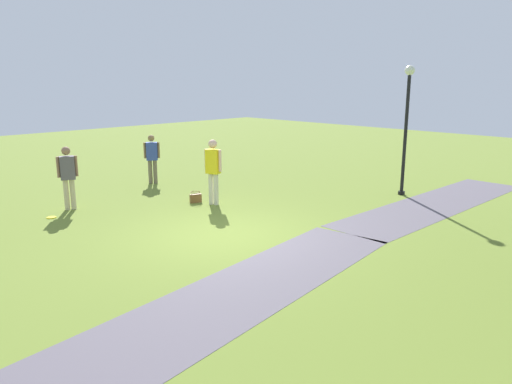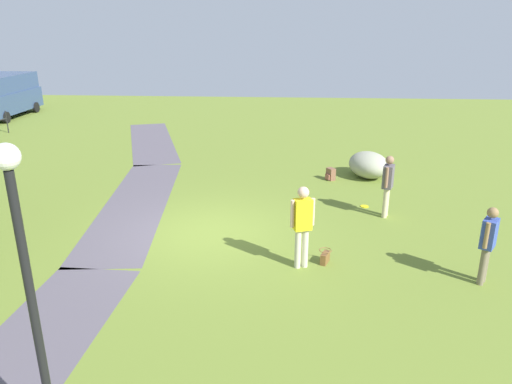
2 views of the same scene
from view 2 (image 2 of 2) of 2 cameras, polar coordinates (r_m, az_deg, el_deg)
The scene contains 12 objects.
ground_plane at distance 11.92m, azimuth -5.72°, elevation -4.89°, with size 48.00×48.00×0.00m, color olive.
footpath_segment_mid at distance 14.26m, azimuth -14.03°, elevation -1.25°, with size 8.15×2.64×0.01m.
footpath_segment_far at distance 21.88m, azimuth -12.31°, elevation 5.96°, with size 8.14×4.22×0.01m.
lamp_post at distance 5.77m, azimuth -25.62°, elevation -8.88°, with size 0.28×0.28×3.76m.
lawn_boulder at distance 16.53m, azimuth 13.27°, elevation 3.18°, with size 1.91×1.67×0.86m.
woman_with_handbag at distance 9.87m, azimuth 5.55°, elevation -3.48°, with size 0.34×0.50×1.79m.
man_near_boulder at distance 10.31m, azimuth 25.91°, elevation -5.21°, with size 0.45×0.40×1.60m.
passerby_on_path at distance 13.00m, azimuth 15.42°, elevation 1.15°, with size 0.49×0.36×1.68m.
handbag_on_grass at distance 10.49m, azimuth 8.23°, elevation -7.67°, with size 0.35×0.35×0.31m.
backpack_by_boulder at distance 17.83m, azimuth 14.45°, elevation 3.45°, with size 0.33×0.32×0.40m.
spare_backpack_on_lawn at distance 16.04m, azimuth 8.87°, elevation 2.10°, with size 0.34×0.35×0.40m.
frisbee_on_grass at distance 13.89m, azimuth 12.80°, elevation -1.67°, with size 0.23×0.23×0.02m.
Camera 2 is at (-10.71, -1.94, 4.84)m, focal length 33.58 mm.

